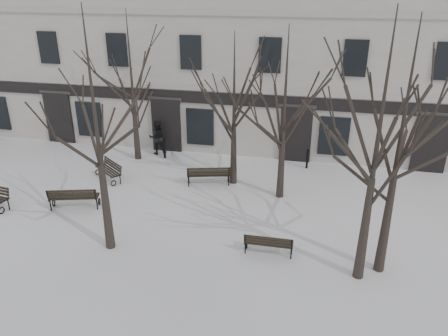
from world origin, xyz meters
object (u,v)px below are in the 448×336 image
(tree_2, at_px, (380,123))
(bench_4, at_px, (209,174))
(bench_1, at_px, (74,197))
(tree_3, at_px, (403,124))
(tree_1, at_px, (94,107))
(bench_3, at_px, (109,170))
(bench_2, at_px, (269,243))

(tree_2, bearing_deg, bench_4, 138.85)
(bench_1, relative_size, bench_4, 1.02)
(tree_3, height_order, bench_1, tree_3)
(tree_1, relative_size, bench_4, 3.98)
(bench_1, bearing_deg, bench_3, -107.71)
(tree_3, height_order, bench_2, tree_3)
(tree_2, xyz_separation_m, bench_4, (-6.36, 5.56, -4.61))
(tree_3, distance_m, bench_3, 13.50)
(tree_2, relative_size, tree_3, 1.03)
(tree_2, distance_m, bench_2, 5.59)
(bench_3, xyz_separation_m, bench_4, (4.77, 0.36, 0.06))
(bench_1, bearing_deg, tree_2, 153.19)
(tree_3, relative_size, bench_1, 3.83)
(bench_1, xyz_separation_m, bench_4, (4.87, 3.41, -0.01))
(tree_3, xyz_separation_m, bench_2, (-3.66, 0.08, -4.56))
(bench_1, relative_size, bench_3, 1.20)
(bench_3, bearing_deg, bench_2, 8.59)
(tree_3, relative_size, bench_3, 4.60)
(tree_1, relative_size, bench_2, 4.88)
(tree_1, relative_size, tree_3, 1.02)
(tree_2, bearing_deg, bench_1, 169.16)
(bench_1, height_order, bench_4, bench_1)
(bench_3, distance_m, bench_4, 4.79)
(tree_2, relative_size, bench_1, 3.94)
(tree_3, bearing_deg, bench_3, 158.38)
(tree_3, xyz_separation_m, bench_1, (-11.92, 1.63, -4.47))
(bench_4, bearing_deg, tree_1, 53.95)
(tree_2, xyz_separation_m, bench_1, (-11.23, 2.15, -4.61))
(bench_1, height_order, bench_3, bench_1)
(tree_2, relative_size, bench_3, 4.73)
(tree_2, relative_size, bench_2, 4.91)
(bench_2, relative_size, bench_4, 0.82)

